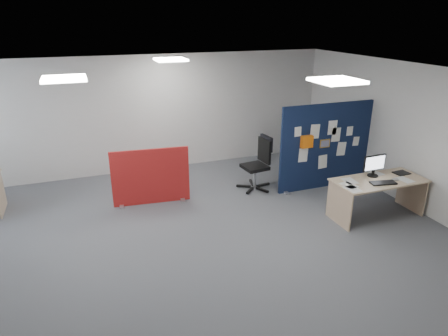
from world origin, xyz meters
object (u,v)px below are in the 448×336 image
object	(u,v)px
navy_divider	(327,146)
office_chair	(260,160)
main_desk	(376,188)
red_divider	(151,177)
monitor_main	(374,165)

from	to	relation	value
navy_divider	office_chair	size ratio (longest dim) A/B	1.98
main_desk	office_chair	distance (m)	2.40
main_desk	office_chair	world-z (taller)	office_chair
red_divider	office_chair	world-z (taller)	office_chair
main_desk	red_divider	world-z (taller)	red_divider
navy_divider	main_desk	bearing A→B (deg)	-85.54
navy_divider	monitor_main	xyz separation A→B (m)	(0.11, -1.33, 0.04)
monitor_main	red_divider	distance (m)	4.21
navy_divider	red_divider	xyz separation A→B (m)	(-3.67, 0.47, -0.37)
red_divider	office_chair	distance (m)	2.31
navy_divider	office_chair	bearing A→B (deg)	162.58
red_divider	office_chair	bearing A→B (deg)	4.53
red_divider	office_chair	xyz separation A→B (m)	(2.31, -0.05, 0.09)
main_desk	monitor_main	size ratio (longest dim) A/B	3.64
main_desk	navy_divider	bearing A→B (deg)	94.46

